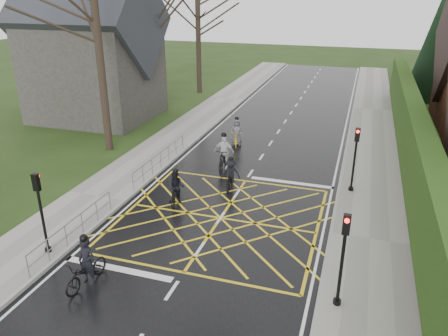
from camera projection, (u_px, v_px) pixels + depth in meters
The scene contains 20 objects.
ground at pixel (221, 218), 18.41m from camera, with size 120.00×120.00×0.00m, color black.
road at pixel (221, 218), 18.41m from camera, with size 9.00×80.00×0.01m, color black.
sidewalk_right at pixel (369, 240), 16.69m from camera, with size 3.00×80.00×0.15m, color gray.
sidewalk_left at pixel (97, 197), 20.08m from camera, with size 3.00×80.00×0.15m, color gray.
stone_wall at pixel (409, 178), 21.36m from camera, with size 0.50×38.00×0.70m, color slate.
hedge at pixel (415, 145), 20.69m from camera, with size 0.90×38.00×2.80m, color #18320D.
conifer at pixel (440, 39), 36.31m from camera, with size 4.60×4.60×10.00m.
church at pixel (92, 49), 30.89m from camera, with size 8.80×7.80×11.00m.
tree_near at pixel (95, 9), 23.19m from camera, with size 9.24×9.24×11.44m.
tree_far at pixel (198, 10), 37.62m from camera, with size 8.40×8.40×10.40m.
railing_south at pixel (74, 225), 16.35m from camera, with size 0.05×5.04×1.03m.
railing_north at pixel (160, 156), 22.94m from camera, with size 0.05×6.04×1.03m.
traffic_light_ne at pixel (354, 160), 20.02m from camera, with size 0.24×0.31×3.21m.
traffic_light_se at pixel (342, 262), 12.64m from camera, with size 0.24×0.31×3.21m.
traffic_light_sw at pixel (42, 214), 15.26m from camera, with size 0.24×0.31×3.21m.
cyclist_rear at pixel (86, 269), 14.11m from camera, with size 0.88×1.95×1.84m.
cyclist_back at pixel (176, 191), 19.43m from camera, with size 0.85×1.73×1.68m.
cyclist_mid at pixel (230, 177), 20.93m from camera, with size 1.03×1.73×1.62m.
cyclist_front at pixel (224, 156), 23.15m from camera, with size 1.12×2.06×2.02m.
cyclist_lead at pixel (236, 135), 26.70m from camera, with size 1.13×1.95×1.79m.
Camera 1 is at (5.09, -15.36, 9.03)m, focal length 35.00 mm.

